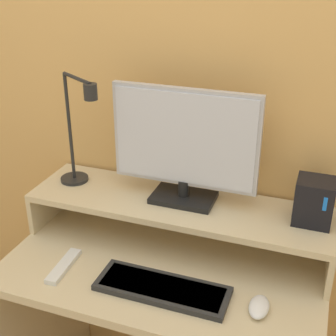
{
  "coord_description": "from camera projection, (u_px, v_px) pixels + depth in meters",
  "views": [
    {
      "loc": [
        0.43,
        -0.86,
        1.69
      ],
      "look_at": [
        0.0,
        0.31,
        1.09
      ],
      "focal_mm": 50.0,
      "sensor_mm": 36.0,
      "label": 1
    }
  ],
  "objects": [
    {
      "name": "wall_back",
      "position": [
        196.0,
        90.0,
        1.56
      ],
      "size": [
        6.0,
        0.05,
        2.5
      ],
      "color": "#E5AD60",
      "rests_on": "ground_plane"
    },
    {
      "name": "desk",
      "position": [
        164.0,
        321.0,
        1.61
      ],
      "size": [
        1.02,
        0.57,
        0.76
      ],
      "color": "beige",
      "rests_on": "ground_plane"
    },
    {
      "name": "monitor_shelf",
      "position": [
        178.0,
        208.0,
        1.57
      ],
      "size": [
        1.02,
        0.28,
        0.16
      ],
      "color": "beige",
      "rests_on": "desk"
    },
    {
      "name": "monitor",
      "position": [
        184.0,
        145.0,
        1.49
      ],
      "size": [
        0.48,
        0.13,
        0.39
      ],
      "color": "black",
      "rests_on": "monitor_shelf"
    },
    {
      "name": "desk_lamp",
      "position": [
        78.0,
        136.0,
        1.58
      ],
      "size": [
        0.21,
        0.16,
        0.4
      ],
      "color": "black",
      "rests_on": "monitor_shelf"
    },
    {
      "name": "router_dock",
      "position": [
        314.0,
        201.0,
        1.42
      ],
      "size": [
        0.11,
        0.11,
        0.14
      ],
      "color": "black",
      "rests_on": "monitor_shelf"
    },
    {
      "name": "keyboard",
      "position": [
        162.0,
        288.0,
        1.39
      ],
      "size": [
        0.4,
        0.14,
        0.02
      ],
      "color": "#282828",
      "rests_on": "desk"
    },
    {
      "name": "mouse",
      "position": [
        259.0,
        307.0,
        1.31
      ],
      "size": [
        0.06,
        0.1,
        0.03
      ],
      "color": "white",
      "rests_on": "desk"
    },
    {
      "name": "remote_control",
      "position": [
        64.0,
        266.0,
        1.49
      ],
      "size": [
        0.05,
        0.18,
        0.02
      ],
      "color": "white",
      "rests_on": "desk"
    }
  ]
}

